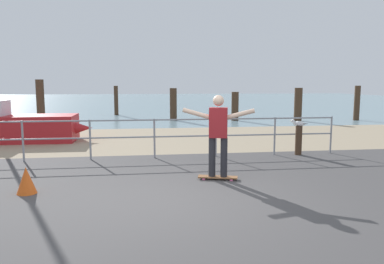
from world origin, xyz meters
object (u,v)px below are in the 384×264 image
(skateboarder, at_px, (218,131))
(traffic_cone, at_px, (26,181))
(skateboard, at_px, (218,177))
(bollard_short, at_px, (299,141))
(seagull, at_px, (299,123))
(sailboat, at_px, (13,127))

(skateboarder, bearing_deg, traffic_cone, -172.19)
(skateboard, distance_m, traffic_cone, 3.60)
(bollard_short, bearing_deg, seagull, 130.53)
(skateboarder, xyz_separation_m, traffic_cone, (-3.56, -0.49, -0.77))
(seagull, relative_size, traffic_cone, 0.80)
(bollard_short, bearing_deg, skateboarder, -139.88)
(sailboat, xyz_separation_m, traffic_cone, (2.21, -6.22, -0.27))
(sailboat, height_order, traffic_cone, sailboat)
(skateboard, bearing_deg, sailboat, 135.19)
(sailboat, height_order, seagull, sailboat)
(sailboat, distance_m, skateboarder, 8.15)
(seagull, height_order, traffic_cone, seagull)
(skateboard, distance_m, seagull, 3.65)
(seagull, bearing_deg, sailboat, 157.96)
(sailboat, relative_size, bollard_short, 6.60)
(traffic_cone, bearing_deg, bollard_short, 23.86)
(skateboard, height_order, seagull, seagull)
(sailboat, bearing_deg, traffic_cone, -70.45)
(sailboat, relative_size, skateboarder, 3.23)
(skateboarder, bearing_deg, seagull, 40.39)
(bollard_short, distance_m, traffic_cone, 6.87)
(bollard_short, bearing_deg, skateboard, -139.88)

